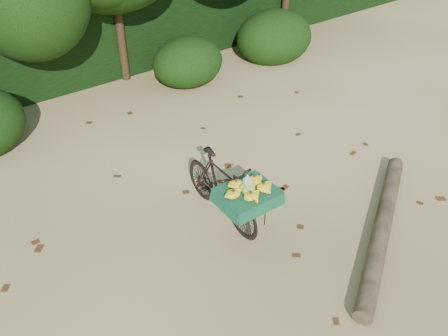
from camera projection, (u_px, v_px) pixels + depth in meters
ground at (264, 212)px, 7.02m from camera, size 80.00×80.00×0.00m
vendor_bicycle at (222, 188)px, 6.63m from camera, size 0.75×1.77×1.03m
fallen_log at (382, 227)px, 6.59m from camera, size 2.96×1.88×0.24m
hedge_backdrop at (82, 33)px, 10.59m from camera, size 26.00×1.80×1.80m
bush_clumps at (147, 76)px, 9.79m from camera, size 8.80×1.70×0.90m
leaf_litter at (237, 190)px, 7.44m from camera, size 7.00×7.30×0.01m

